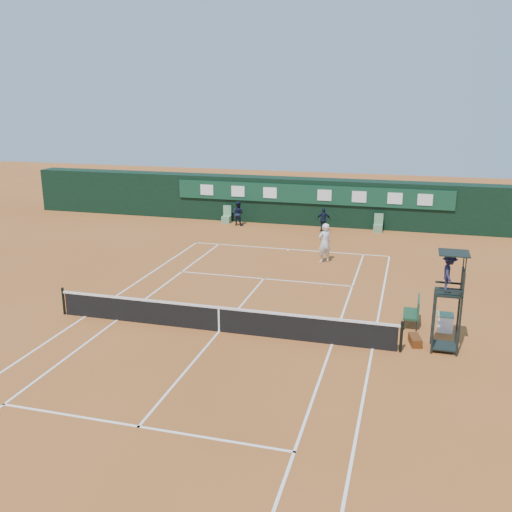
{
  "coord_description": "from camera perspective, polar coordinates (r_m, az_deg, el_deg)",
  "views": [
    {
      "loc": [
        6.4,
        -18.12,
        8.29
      ],
      "look_at": [
        -0.27,
        6.0,
        1.2
      ],
      "focal_mm": 40.0,
      "sensor_mm": 36.0,
      "label": 1
    }
  ],
  "objects": [
    {
      "name": "tennis_ball",
      "position": [
        25.56,
        6.49,
        -3.14
      ],
      "size": [
        0.06,
        0.06,
        0.06
      ],
      "primitive_type": "sphere",
      "color": "gold",
      "rests_on": "ground"
    },
    {
      "name": "linesman_chair_left",
      "position": [
        38.38,
        -2.97,
        3.81
      ],
      "size": [
        0.55,
        0.5,
        1.15
      ],
      "color": "#5D8E65",
      "rests_on": "ground"
    },
    {
      "name": "back_wall",
      "position": [
        38.02,
        5.54,
        5.47
      ],
      "size": [
        40.0,
        1.65,
        3.0
      ],
      "color": "black",
      "rests_on": "ground"
    },
    {
      "name": "cooler",
      "position": [
        21.95,
        18.37,
        -6.31
      ],
      "size": [
        0.57,
        0.57,
        0.65
      ],
      "color": "white",
      "rests_on": "ground"
    },
    {
      "name": "court_lines",
      "position": [
        20.93,
        -3.7,
        -7.54
      ],
      "size": [
        11.05,
        23.85,
        0.01
      ],
      "color": "silver",
      "rests_on": "ground"
    },
    {
      "name": "ball_kid_right",
      "position": [
        35.93,
        6.77,
        3.61
      ],
      "size": [
        0.95,
        0.53,
        1.53
      ],
      "primitive_type": "imported",
      "rotation": [
        0.0,
        0.0,
        3.33
      ],
      "color": "black",
      "rests_on": "ground"
    },
    {
      "name": "ball_kid_left",
      "position": [
        37.5,
        -1.81,
        4.28
      ],
      "size": [
        0.85,
        0.71,
        1.58
      ],
      "primitive_type": "imported",
      "rotation": [
        0.0,
        0.0,
        2.98
      ],
      "color": "black",
      "rests_on": "ground"
    },
    {
      "name": "umpire_chair",
      "position": [
        19.61,
        18.78,
        -2.35
      ],
      "size": [
        0.96,
        0.95,
        3.42
      ],
      "color": "black",
      "rests_on": "ground"
    },
    {
      "name": "linesman_chair_right",
      "position": [
        36.54,
        12.11,
        2.86
      ],
      "size": [
        0.55,
        0.5,
        1.15
      ],
      "color": "#57855D",
      "rests_on": "ground"
    },
    {
      "name": "tennis_net",
      "position": [
        20.73,
        -3.73,
        -6.26
      ],
      "size": [
        12.9,
        0.1,
        1.1
      ],
      "color": "black",
      "rests_on": "ground"
    },
    {
      "name": "player",
      "position": [
        29.29,
        6.87,
        1.32
      ],
      "size": [
        0.88,
        0.85,
        2.03
      ],
      "primitive_type": "imported",
      "rotation": [
        0.0,
        0.0,
        3.86
      ],
      "color": "silver",
      "rests_on": "ground"
    },
    {
      "name": "player_bench",
      "position": [
        21.98,
        15.54,
        -5.28
      ],
      "size": [
        0.56,
        1.2,
        1.1
      ],
      "color": "#173B24",
      "rests_on": "ground"
    },
    {
      "name": "ground",
      "position": [
        20.93,
        -3.7,
        -7.55
      ],
      "size": [
        90.0,
        90.0,
        0.0
      ],
      "primitive_type": "plane",
      "color": "#A85A27",
      "rests_on": "ground"
    },
    {
      "name": "tennis_bag",
      "position": [
        20.58,
        15.62,
        -8.12
      ],
      "size": [
        0.49,
        0.83,
        0.29
      ],
      "primitive_type": "cube",
      "rotation": [
        0.0,
        0.0,
        0.22
      ],
      "color": "black",
      "rests_on": "ground"
    }
  ]
}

